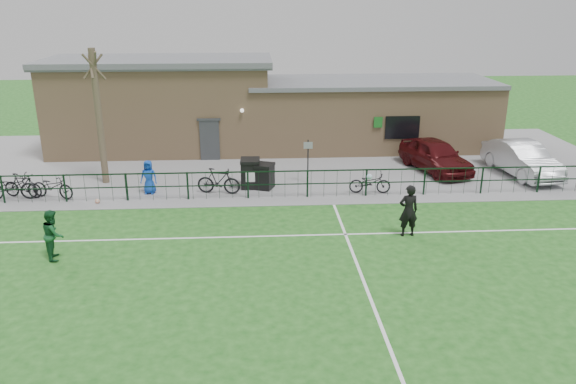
{
  "coord_description": "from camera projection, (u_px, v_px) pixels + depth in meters",
  "views": [
    {
      "loc": [
        -1.15,
        -14.28,
        8.05
      ],
      "look_at": [
        0.0,
        5.0,
        1.3
      ],
      "focal_mm": 35.0,
      "sensor_mm": 36.0,
      "label": 1
    }
  ],
  "objects": [
    {
      "name": "ground",
      "position": [
        298.0,
        291.0,
        16.18
      ],
      "size": [
        90.0,
        90.0,
        0.0
      ],
      "primitive_type": "plane",
      "color": "#1B5318",
      "rests_on": "ground"
    },
    {
      "name": "bicycle_d",
      "position": [
        219.0,
        181.0,
        23.98
      ],
      "size": [
        1.94,
        0.88,
        1.13
      ],
      "primitive_type": "imported",
      "rotation": [
        0.0,
        0.0,
        1.37
      ],
      "color": "black",
      "rests_on": "paving_strip"
    },
    {
      "name": "pitch_line_mid",
      "position": [
        290.0,
        236.0,
        19.95
      ],
      "size": [
        28.0,
        0.1,
        0.01
      ],
      "primitive_type": "cube",
      "color": "white",
      "rests_on": "ground"
    },
    {
      "name": "goalkeeper_kick",
      "position": [
        408.0,
        210.0,
        19.7
      ],
      "size": [
        1.4,
        2.79,
        1.89
      ],
      "color": "black",
      "rests_on": "ground"
    },
    {
      "name": "paving_strip",
      "position": [
        278.0,
        161.0,
        28.9
      ],
      "size": [
        34.0,
        13.0,
        0.02
      ],
      "primitive_type": "cube",
      "color": "gray",
      "rests_on": "ground"
    },
    {
      "name": "perimeter_fence",
      "position": [
        284.0,
        184.0,
        23.52
      ],
      "size": [
        28.0,
        0.1,
        1.2
      ],
      "primitive_type": "cube",
      "color": "black",
      "rests_on": "ground"
    },
    {
      "name": "bicycle_e",
      "position": [
        370.0,
        183.0,
        24.09
      ],
      "size": [
        1.82,
        0.77,
        0.93
      ],
      "primitive_type": "imported",
      "rotation": [
        0.0,
        0.0,
        1.48
      ],
      "color": "black",
      "rests_on": "paving_strip"
    },
    {
      "name": "pitch_line_perp",
      "position": [
        367.0,
        289.0,
        16.29
      ],
      "size": [
        0.1,
        16.0,
        0.01
      ],
      "primitive_type": "cube",
      "color": "white",
      "rests_on": "ground"
    },
    {
      "name": "car_silver",
      "position": [
        522.0,
        159.0,
        26.47
      ],
      "size": [
        2.26,
        4.92,
        1.56
      ],
      "primitive_type": "imported",
      "rotation": [
        0.0,
        0.0,
        0.13
      ],
      "color": "#B9BCC1",
      "rests_on": "paving_strip"
    },
    {
      "name": "bicycle_b",
      "position": [
        23.0,
        186.0,
        23.51
      ],
      "size": [
        1.82,
        0.93,
        1.05
      ],
      "primitive_type": "imported",
      "rotation": [
        0.0,
        0.0,
        1.31
      ],
      "color": "black",
      "rests_on": "paving_strip"
    },
    {
      "name": "clubhouse",
      "position": [
        260.0,
        108.0,
        30.94
      ],
      "size": [
        24.25,
        5.4,
        4.96
      ],
      "color": "tan",
      "rests_on": "ground"
    },
    {
      "name": "wheelie_bin_left",
      "position": [
        250.0,
        174.0,
        24.78
      ],
      "size": [
        0.82,
        0.93,
        1.21
      ],
      "primitive_type": "cube",
      "rotation": [
        0.0,
        0.0,
        -0.03
      ],
      "color": "black",
      "rests_on": "paving_strip"
    },
    {
      "name": "sign_post",
      "position": [
        308.0,
        162.0,
        25.24
      ],
      "size": [
        0.07,
        0.07,
        2.0
      ],
      "primitive_type": "cylinder",
      "rotation": [
        0.0,
        0.0,
        -0.27
      ],
      "color": "black",
      "rests_on": "paving_strip"
    },
    {
      "name": "spectator_child",
      "position": [
        149.0,
        177.0,
        23.97
      ],
      "size": [
        0.77,
        0.55,
        1.46
      ],
      "primitive_type": "imported",
      "rotation": [
        0.0,
        0.0,
        -0.13
      ],
      "color": "#1344B3",
      "rests_on": "paving_strip"
    },
    {
      "name": "outfield_player",
      "position": [
        53.0,
        234.0,
        18.0
      ],
      "size": [
        0.8,
        0.93,
        1.66
      ],
      "primitive_type": "imported",
      "rotation": [
        0.0,
        0.0,
        1.8
      ],
      "color": "#175028",
      "rests_on": "ground"
    },
    {
      "name": "bicycle_a",
      "position": [
        11.0,
        187.0,
        23.3
      ],
      "size": [
        2.1,
        0.79,
        1.09
      ],
      "primitive_type": "imported",
      "rotation": [
        0.0,
        0.0,
        1.6
      ],
      "color": "black",
      "rests_on": "paving_strip"
    },
    {
      "name": "bare_tree",
      "position": [
        99.0,
        118.0,
        24.64
      ],
      "size": [
        0.3,
        0.3,
        6.0
      ],
      "primitive_type": "cylinder",
      "color": "#4E3F2F",
      "rests_on": "ground"
    },
    {
      "name": "car_maroon",
      "position": [
        435.0,
        155.0,
        27.08
      ],
      "size": [
        2.99,
        4.88,
        1.55
      ],
      "primitive_type": "imported",
      "rotation": [
        0.0,
        0.0,
        0.27
      ],
      "color": "#430B0E",
      "rests_on": "paving_strip"
    },
    {
      "name": "bicycle_c",
      "position": [
        53.0,
        186.0,
        23.47
      ],
      "size": [
        2.05,
        1.26,
        1.02
      ],
      "primitive_type": "imported",
      "rotation": [
        0.0,
        0.0,
        1.24
      ],
      "color": "black",
      "rests_on": "paving_strip"
    },
    {
      "name": "ball_ground",
      "position": [
        97.0,
        201.0,
        23.01
      ],
      "size": [
        0.2,
        0.2,
        0.2
      ],
      "primitive_type": "sphere",
      "color": "silver",
      "rests_on": "ground"
    },
    {
      "name": "pitch_line_touch",
      "position": [
        284.0,
        199.0,
        23.53
      ],
      "size": [
        28.0,
        0.1,
        0.01
      ],
      "primitive_type": "cube",
      "color": "white",
      "rests_on": "ground"
    },
    {
      "name": "wheelie_bin_right",
      "position": [
        265.0,
        177.0,
        24.64
      ],
      "size": [
        0.93,
        0.98,
        1.04
      ],
      "primitive_type": "cube",
      "rotation": [
        0.0,
        0.0,
        -0.37
      ],
      "color": "black",
      "rests_on": "paving_strip"
    }
  ]
}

